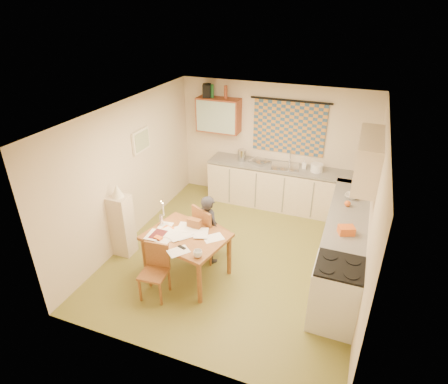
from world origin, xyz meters
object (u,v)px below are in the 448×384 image
at_px(dining_table, 187,255).
at_px(counter_back, 287,188).
at_px(chair_far, 211,241).
at_px(counter_right, 344,244).
at_px(person, 209,229).
at_px(shelf_stand, 122,225).
at_px(stove, 335,294).

bearing_deg(dining_table, counter_back, 82.86).
bearing_deg(chair_far, counter_right, -139.45).
xyz_separation_m(counter_back, person, (-0.80, -2.21, 0.15)).
bearing_deg(counter_right, shelf_stand, -165.19).
xyz_separation_m(chair_far, shelf_stand, (-1.44, -0.43, 0.24)).
bearing_deg(person, chair_far, -52.58).
xyz_separation_m(counter_right, person, (-2.09, -0.59, 0.15)).
height_order(counter_back, shelf_stand, shelf_stand).
xyz_separation_m(counter_back, stove, (1.29, -2.89, 0.03)).
bearing_deg(person, counter_back, -79.56).
bearing_deg(counter_back, stove, -65.96).
height_order(stove, chair_far, chair_far).
relative_size(counter_back, counter_right, 1.12).
distance_m(counter_right, dining_table, 2.51).
height_order(counter_right, chair_far, chair_far).
xyz_separation_m(stove, chair_far, (-2.10, 0.77, -0.17)).
bearing_deg(counter_back, chair_far, -110.97).
height_order(counter_right, person, person).
distance_m(stove, person, 2.21).
relative_size(dining_table, chair_far, 1.36).
height_order(counter_right, shelf_stand, shelf_stand).
bearing_deg(shelf_stand, chair_far, 16.72).
bearing_deg(dining_table, person, 84.14).
bearing_deg(chair_far, dining_table, 102.07).
distance_m(counter_right, chair_far, 2.17).
bearing_deg(shelf_stand, person, 13.51).
distance_m(counter_back, chair_far, 2.28).
distance_m(chair_far, person, 0.31).
relative_size(stove, shelf_stand, 0.88).
relative_size(stove, chair_far, 0.97).
bearing_deg(counter_back, shelf_stand, -131.35).
bearing_deg(counter_right, counter_back, 128.52).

